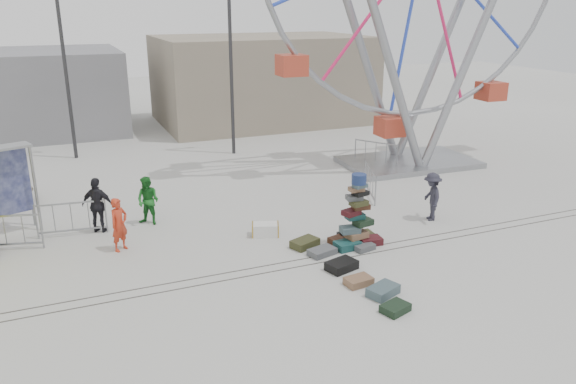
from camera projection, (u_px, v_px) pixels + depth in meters
name	position (u px, v px, depth m)	size (l,w,h in m)	color
ground	(274.00, 283.00, 14.33)	(90.00, 90.00, 0.00)	#9E9E99
track_line_near	(265.00, 273.00, 14.85)	(40.00, 0.04, 0.01)	#47443F
track_line_far	(260.00, 267.00, 15.20)	(40.00, 0.04, 0.01)	#47443F
building_right	(262.00, 79.00, 33.59)	(12.00, 8.00, 5.00)	gray
building_left	(26.00, 92.00, 30.70)	(10.00, 8.00, 4.40)	gray
lamp_post_right	(233.00, 57.00, 25.41)	(1.41, 0.25, 8.00)	#2D2D30
lamp_post_left	(66.00, 59.00, 24.61)	(1.41, 0.25, 8.00)	#2D2D30
suitcase_tower	(356.00, 225.00, 16.44)	(1.52, 1.36, 2.18)	#184848
steamer_trunk	(265.00, 230.00, 17.22)	(0.82, 0.47, 0.38)	silver
row_case_0	(305.00, 243.00, 16.43)	(0.82, 0.50, 0.23)	#383A1D
row_case_1	(322.00, 252.00, 15.92)	(0.78, 0.48, 0.18)	#55585C
row_case_2	(342.00, 265.00, 15.01)	(0.81, 0.55, 0.24)	black
row_case_3	(358.00, 281.00, 14.21)	(0.68, 0.46, 0.20)	#855F44
row_case_4	(383.00, 291.00, 13.70)	(0.80, 0.50, 0.24)	#445A61
row_case_5	(395.00, 308.00, 12.96)	(0.65, 0.47, 0.19)	black
barricade_dummy_b	(5.00, 232.00, 16.07)	(2.00, 0.10, 1.10)	gray
barricade_dummy_c	(72.00, 219.00, 17.10)	(2.00, 0.10, 1.10)	gray
barricade_wheel_front	(370.00, 182.00, 20.58)	(2.00, 0.10, 1.10)	gray
barricade_wheel_back	(376.00, 154.00, 24.56)	(2.00, 0.10, 1.10)	gray
pedestrian_red	(119.00, 225.00, 16.01)	(0.58, 0.38, 1.58)	red
pedestrian_green	(148.00, 201.00, 17.93)	(0.77, 0.60, 1.58)	#196721
pedestrian_black	(98.00, 205.00, 17.30)	(1.03, 0.43, 1.75)	black
pedestrian_grey	(432.00, 197.00, 18.29)	(1.04, 0.60, 1.60)	#23222E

